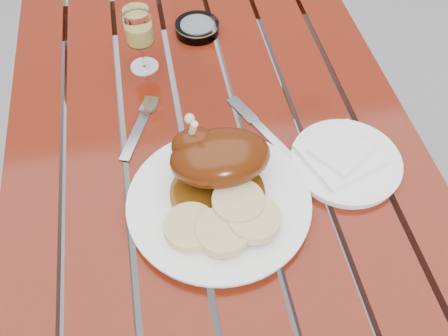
# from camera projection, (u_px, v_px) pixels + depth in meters

# --- Properties ---
(ground) EXTENTS (60.00, 60.00, 0.00)m
(ground) POSITION_uv_depth(u_px,v_px,m) (218.00, 298.00, 1.56)
(ground) COLOR slate
(ground) RESTS_ON ground
(table) EXTENTS (0.80, 1.20, 0.75)m
(table) POSITION_uv_depth(u_px,v_px,m) (216.00, 237.00, 1.27)
(table) COLOR maroon
(table) RESTS_ON ground
(dinner_plate) EXTENTS (0.39, 0.39, 0.02)m
(dinner_plate) POSITION_uv_depth(u_px,v_px,m) (219.00, 203.00, 0.87)
(dinner_plate) COLOR white
(dinner_plate) RESTS_ON table
(roast_duck) EXTENTS (0.18, 0.18, 0.13)m
(roast_duck) POSITION_uv_depth(u_px,v_px,m) (216.00, 158.00, 0.86)
(roast_duck) COLOR #5A300A
(roast_duck) RESTS_ON dinner_plate
(bread_dumplings) EXTENTS (0.19, 0.13, 0.03)m
(bread_dumplings) POSITION_uv_depth(u_px,v_px,m) (226.00, 220.00, 0.82)
(bread_dumplings) COLOR tan
(bread_dumplings) RESTS_ON dinner_plate
(wine_glass) EXTENTS (0.08, 0.08, 0.15)m
(wine_glass) POSITION_uv_depth(u_px,v_px,m) (140.00, 40.00, 1.05)
(wine_glass) COLOR #E9D66A
(wine_glass) RESTS_ON table
(side_plate) EXTENTS (0.25, 0.25, 0.02)m
(side_plate) POSITION_uv_depth(u_px,v_px,m) (346.00, 162.00, 0.93)
(side_plate) COLOR white
(side_plate) RESTS_ON table
(napkin) EXTENTS (0.17, 0.16, 0.01)m
(napkin) POSITION_uv_depth(u_px,v_px,m) (340.00, 154.00, 0.92)
(napkin) COLOR white
(napkin) RESTS_ON side_plate
(ashtray) EXTENTS (0.13, 0.13, 0.03)m
(ashtray) POSITION_uv_depth(u_px,v_px,m) (197.00, 28.00, 1.17)
(ashtray) COLOR #B2B7BC
(ashtray) RESTS_ON table
(fork) EXTENTS (0.08, 0.16, 0.01)m
(fork) POSITION_uv_depth(u_px,v_px,m) (138.00, 130.00, 0.99)
(fork) COLOR gray
(fork) RESTS_ON table
(knife) EXTENTS (0.09, 0.17, 0.01)m
(knife) POSITION_uv_depth(u_px,v_px,m) (267.00, 134.00, 0.98)
(knife) COLOR gray
(knife) RESTS_ON table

